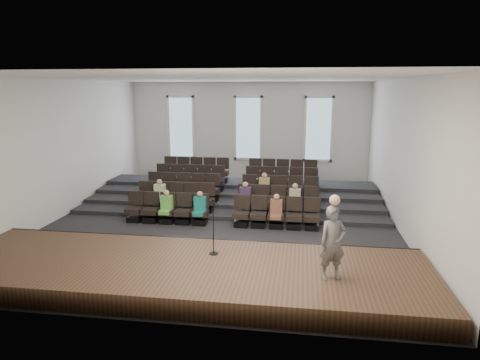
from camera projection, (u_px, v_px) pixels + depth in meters
The scene contains 14 objects.
ground at pixel (224, 220), 15.43m from camera, with size 14.00×14.00×0.00m, color black.
ceiling at pixel (222, 78), 14.38m from camera, with size 12.00×14.00×0.02m, color white.
wall_back at pixel (248, 132), 21.70m from camera, with size 12.00×0.04×5.00m, color silver.
wall_front at pixel (156, 204), 8.12m from camera, with size 12.00×0.04×5.00m, color silver.
wall_left at pixel (63, 148), 15.76m from camera, with size 0.04×14.00×5.00m, color silver.
wall_right at pixel (403, 155), 14.06m from camera, with size 0.04×14.00×5.00m, color silver.
stage at pixel (186, 273), 10.44m from camera, with size 11.80×3.60×0.50m, color #47301E.
stage_lip at pixel (202, 247), 12.16m from camera, with size 11.80×0.06×0.52m, color black.
risers at pixel (237, 194), 18.46m from camera, with size 11.80×4.80×0.60m.
seating_rows at pixel (231, 192), 16.78m from camera, with size 6.80×4.70×1.67m.
windows at pixel (248, 128), 21.59m from camera, with size 8.44×0.10×3.24m.
audience at pixel (229, 198), 15.39m from camera, with size 5.45×2.64×1.10m.
speaker at pixel (333, 243), 9.39m from camera, with size 0.61×0.40×1.66m, color #585653.
mic_stand at pixel (214, 238), 10.88m from camera, with size 0.24×0.24×1.46m.
Camera 1 is at (2.72, -14.55, 4.65)m, focal length 32.00 mm.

